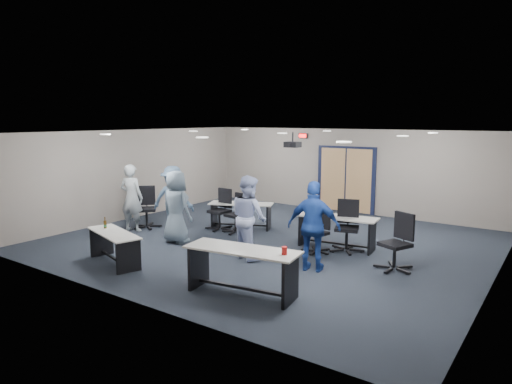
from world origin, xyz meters
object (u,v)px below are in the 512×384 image
Objects in this scene: chair_back_b at (236,214)px; chair_back_c at (317,231)px; chair_loose_right at (395,242)px; table_front_right at (243,263)px; table_back_left at (241,211)px; person_navy at (314,226)px; person_gray at (132,198)px; table_back_right at (337,226)px; chair_back_a at (219,210)px; person_lightblue at (249,217)px; person_back at (173,199)px; table_front_left at (114,242)px; chair_back_d at (347,226)px; person_plaid at (176,207)px; chair_loose_left at (146,208)px.

chair_back_b is 1.06× the size of chair_back_c.
table_front_right is at bearing -97.89° from chair_loose_right.
table_back_left is 3.94m from person_navy.
chair_back_b is 2.86m from person_gray.
table_front_right is 3.30m from chair_loose_right.
chair_back_b reaches higher than table_back_right.
chair_back_a reaches higher than chair_back_b.
table_back_left is 2.78m from person_lightblue.
person_gray is 1.13m from person_back.
table_front_left is 1.48× the size of chair_back_d.
chair_back_b is 0.91× the size of chair_loose_right.
person_plaid is (-3.45, -1.81, 0.37)m from table_back_right.
person_navy is (0.52, -1.15, 0.41)m from chair_back_c.
chair_loose_left is (-5.01, -0.59, 0.08)m from chair_back_c.
person_navy is at bearing -18.57° from chair_back_b.
person_back is at bearing -159.22° from table_back_left.
person_navy is at bearing 45.28° from table_front_left.
table_back_right reaches higher than table_back_left.
person_plaid is at bearing 143.57° from table_front_right.
table_front_right is at bearing 146.61° from person_lightblue.
table_back_left is at bearing 102.00° from table_front_left.
chair_loose_left is 0.63× the size of person_lightblue.
table_front_left is 0.99× the size of person_back.
table_back_left is at bearing 118.72° from chair_back_b.
table_back_left is 1.84× the size of chair_back_c.
person_gray is at bearing -15.16° from person_navy.
person_back is at bearing -33.21° from chair_loose_left.
person_back reaches higher than chair_back_b.
person_gray is 1.03× the size of person_back.
chair_back_d reaches higher than chair_loose_right.
table_back_left is at bearing 118.71° from table_front_right.
table_front_left is at bearing -153.97° from chair_back_d.
person_plaid is 1.19m from person_back.
person_lightblue is (-2.90, -1.01, 0.33)m from chair_loose_right.
person_navy is (0.31, -1.77, 0.39)m from table_back_right.
table_front_right is at bearing -76.89° from table_back_left.
table_back_left is 1.90m from person_back.
person_gray is 1.00× the size of person_lightblue.
chair_back_c is (2.82, -0.90, 0.01)m from table_back_left.
person_back is at bearing -153.78° from chair_loose_right.
person_navy is at bearing 69.08° from table_front_right.
chair_back_b is 2.26m from person_lightblue.
chair_loose_left is 0.63× the size of person_navy.
person_back is (0.87, 0.18, 0.31)m from chair_loose_left.
chair_loose_right is at bearing 171.46° from person_gray.
chair_loose_left is 0.57m from person_gray.
chair_back_d is at bearing -104.31° from person_navy.
chair_back_b is at bearing 98.18° from table_front_left.
person_gray is 1.02× the size of person_plaid.
table_back_left is 1.74× the size of chair_back_b.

